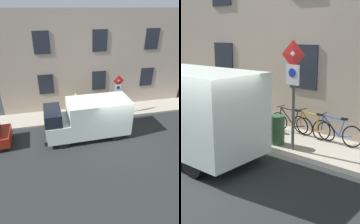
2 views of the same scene
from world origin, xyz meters
The scene contains 10 objects.
ground_plane centered at (0.00, 0.00, 0.00)m, with size 80.00×80.00×0.00m, color #242727.
sidewalk_slab centered at (3.40, 0.00, 0.07)m, with size 2.08×16.75×0.14m, color #AAA18E.
building_facade centered at (4.79, 0.00, 3.69)m, with size 0.75×14.75×7.38m.
sign_post_stacked centered at (2.57, -0.91, 2.19)m, with size 0.15×0.56×3.04m.
delivery_van centered at (0.66, 1.62, 1.33)m, with size 2.08×5.36×2.50m.
bicycle_blue centered at (3.89, -1.62, 0.51)m, with size 0.46×1.71×0.89m.
bicycle_orange centered at (3.89, -0.77, 0.51)m, with size 0.46×1.72×0.89m.
bicycle_black centered at (3.89, 0.08, 0.51)m, with size 0.46×1.71×0.89m.
pedestrian centered at (3.39, 2.01, 1.07)m, with size 0.48×0.43×1.72m.
litter_bin centered at (2.71, -0.25, 0.59)m, with size 0.44×0.44×0.90m, color #2D5133.
Camera 1 is at (-9.42, 3.84, 7.40)m, focal length 30.77 mm.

